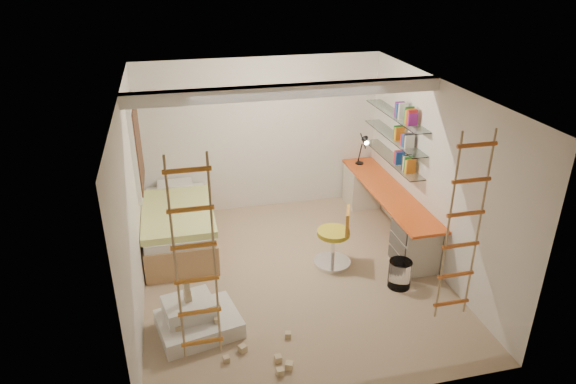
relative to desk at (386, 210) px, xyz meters
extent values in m
plane|color=tan|center=(-1.72, -0.86, -0.40)|extent=(4.50, 4.50, 0.00)
cube|color=white|center=(-1.72, -0.56, 2.12)|extent=(4.00, 0.18, 0.16)
cube|color=white|center=(-3.69, 0.64, 1.15)|extent=(0.06, 1.15, 1.35)
cube|color=#4C2D1E|center=(-3.65, 0.64, 1.15)|extent=(0.02, 1.00, 1.20)
cylinder|color=white|center=(-0.39, -1.42, -0.21)|extent=(0.31, 0.31, 0.38)
cube|color=#EA571B|center=(0.00, -0.03, 0.33)|extent=(0.55, 2.80, 0.04)
cube|color=beige|center=(0.00, 1.07, -0.05)|extent=(0.52, 0.55, 0.71)
cube|color=beige|center=(0.00, -1.03, -0.05)|extent=(0.52, 0.55, 0.71)
cube|color=#4C4742|center=(-0.27, -1.03, 0.21)|extent=(0.02, 0.50, 0.18)
cube|color=#4C4742|center=(-0.27, -1.03, -0.01)|extent=(0.02, 0.50, 0.18)
cube|color=#4C4742|center=(-0.27, -1.03, -0.23)|extent=(0.02, 0.50, 0.18)
cube|color=white|center=(0.15, 0.27, 0.75)|extent=(0.25, 1.80, 0.01)
cube|color=white|center=(0.15, 0.27, 1.10)|extent=(0.25, 1.80, 0.01)
cube|color=white|center=(0.15, 0.27, 1.45)|extent=(0.25, 1.80, 0.01)
cube|color=#AD7F51|center=(-3.20, 0.37, -0.18)|extent=(1.00, 2.00, 0.45)
cube|color=white|center=(-3.20, 0.37, 0.11)|extent=(0.95, 1.95, 0.12)
cube|color=#DCF233|center=(-3.20, 0.22, 0.22)|extent=(1.02, 1.60, 0.10)
cube|color=white|center=(-3.20, 1.17, 0.23)|extent=(0.55, 0.35, 0.12)
cylinder|color=black|center=(-0.05, 1.12, 0.36)|extent=(0.14, 0.14, 0.02)
cylinder|color=black|center=(-0.05, 1.12, 0.55)|extent=(0.02, 0.15, 0.36)
cylinder|color=black|center=(-0.05, 1.02, 0.80)|extent=(0.02, 0.27, 0.20)
cone|color=black|center=(-0.05, 0.90, 0.85)|extent=(0.12, 0.14, 0.15)
cylinder|color=#FFEABF|center=(-0.05, 0.86, 0.82)|extent=(0.08, 0.04, 0.08)
cylinder|color=gold|center=(-1.10, -0.71, 0.11)|extent=(0.60, 0.60, 0.07)
cube|color=#C07A24|center=(-0.92, -0.77, 0.32)|extent=(0.17, 0.34, 0.33)
cylinder|color=silver|center=(-1.10, -0.71, -0.12)|extent=(0.07, 0.07, 0.46)
cylinder|color=silver|center=(-1.10, -0.71, -0.38)|extent=(0.68, 0.68, 0.06)
cube|color=silver|center=(-3.07, -1.72, -0.30)|extent=(1.05, 0.89, 0.20)
cube|color=silver|center=(-3.17, -1.65, -0.10)|extent=(0.64, 0.57, 0.20)
cube|color=#CCB284|center=(-3.17, -1.65, 0.04)|extent=(0.09, 0.09, 0.08)
cube|color=#CCB284|center=(-3.17, -1.65, 0.12)|extent=(0.08, 0.08, 0.07)
cube|color=#CCB284|center=(-3.17, -1.65, 0.21)|extent=(0.07, 0.07, 0.12)
cube|color=#CCB284|center=(-2.87, -1.86, -0.17)|extent=(0.06, 0.06, 0.06)
cube|color=#CCB284|center=(-2.83, -1.60, -0.17)|extent=(0.06, 0.06, 0.06)
cube|color=#CCB284|center=(-3.31, -1.89, -0.17)|extent=(0.06, 0.06, 0.06)
cube|color=#CCB284|center=(-2.17, -2.55, -0.37)|extent=(0.07, 0.07, 0.07)
cube|color=#CCB284|center=(-2.07, -2.06, -0.37)|extent=(0.07, 0.07, 0.07)
cube|color=#CCB284|center=(-2.27, -2.42, -0.37)|extent=(0.07, 0.07, 0.07)
cube|color=#CCB284|center=(-2.29, -2.61, -0.37)|extent=(0.07, 0.07, 0.07)
cube|color=#CCB284|center=(-2.62, -2.17, -0.37)|extent=(0.07, 0.07, 0.07)
cube|color=#CCB284|center=(-2.82, -2.29, -0.37)|extent=(0.07, 0.07, 0.07)
cube|color=orange|center=(0.15, 0.27, 0.86)|extent=(0.14, 0.58, 0.22)
cube|color=yellow|center=(0.15, 0.27, 1.21)|extent=(0.14, 0.58, 0.22)
cube|color=#1E722D|center=(0.15, 0.27, 1.56)|extent=(0.14, 0.64, 0.22)
camera|label=1|loc=(-3.15, -6.64, 3.67)|focal=32.00mm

